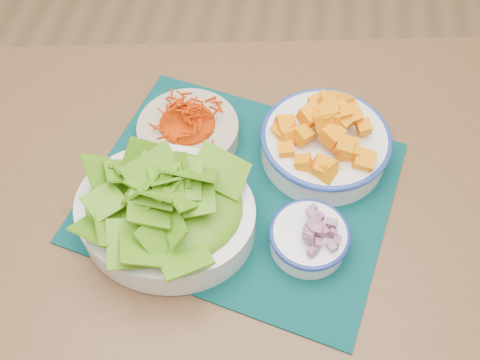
% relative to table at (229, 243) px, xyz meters
% --- Properties ---
extents(ground, '(4.00, 4.00, 0.00)m').
position_rel_table_xyz_m(ground, '(-0.04, 0.01, -0.66)').
color(ground, '#A67C50').
rests_on(ground, ground).
extents(table, '(1.41, 1.06, 0.75)m').
position_rel_table_xyz_m(table, '(0.00, 0.00, 0.00)').
color(table, brown).
rests_on(table, ground).
extents(placemat, '(0.57, 0.50, 0.00)m').
position_rel_table_xyz_m(placemat, '(0.01, 0.05, 0.09)').
color(placemat, black).
rests_on(placemat, table).
extents(carrot_bowl, '(0.18, 0.18, 0.06)m').
position_rel_table_xyz_m(carrot_bowl, '(-0.09, 0.15, 0.13)').
color(carrot_bowl, tan).
rests_on(carrot_bowl, placemat).
extents(squash_bowl, '(0.23, 0.23, 0.10)m').
position_rel_table_xyz_m(squash_bowl, '(0.15, 0.15, 0.14)').
color(squash_bowl, white).
rests_on(squash_bowl, placemat).
extents(lettuce_bowl, '(0.30, 0.27, 0.13)m').
position_rel_table_xyz_m(lettuce_bowl, '(-0.09, -0.03, 0.16)').
color(lettuce_bowl, white).
rests_on(lettuce_bowl, placemat).
extents(onion_bowl, '(0.14, 0.14, 0.06)m').
position_rel_table_xyz_m(onion_bowl, '(0.13, -0.04, 0.13)').
color(onion_bowl, white).
rests_on(onion_bowl, placemat).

